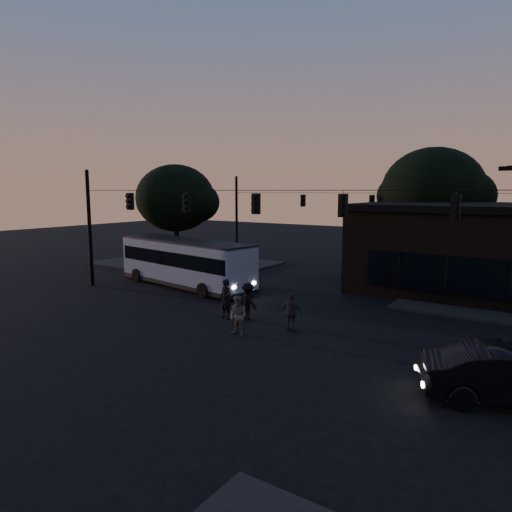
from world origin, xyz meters
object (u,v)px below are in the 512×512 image
Objects in this scene: pedestrian_a at (226,299)px; pedestrian_b at (238,316)px; pedestrian_c at (292,313)px; bus at (185,261)px; pedestrian_d at (248,301)px; building at (492,249)px.

pedestrian_a reaches higher than pedestrian_b.
pedestrian_b is 2.39m from pedestrian_c.
bus is 8.73m from pedestrian_d.
pedestrian_b is (-7.82, -15.08, -1.84)m from building.
building is 15.70m from pedestrian_d.
pedestrian_a is 1.10× the size of pedestrian_c.
bus reaches higher than pedestrian_a.
bus is 11.41m from pedestrian_c.
bus is at bearing 153.57° from pedestrian_a.
pedestrian_c is (3.73, -0.08, -0.09)m from pedestrian_a.
pedestrian_c is at bearing 5.41° from pedestrian_a.
building reaches higher than pedestrian_a.
bus is at bearing -23.98° from pedestrian_c.
building reaches higher than bus.
building is at bearing 59.89° from pedestrian_a.
bus is at bearing 153.13° from pedestrian_b.
pedestrian_b is 0.99× the size of pedestrian_c.
bus reaches higher than pedestrian_c.
pedestrian_a is at bearing -23.80° from bus.
pedestrian_a is (6.73, -4.40, -0.75)m from bus.
pedestrian_d is (-2.71, 0.54, 0.02)m from pedestrian_c.
pedestrian_d is (-1.08, 2.28, 0.03)m from pedestrian_b.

